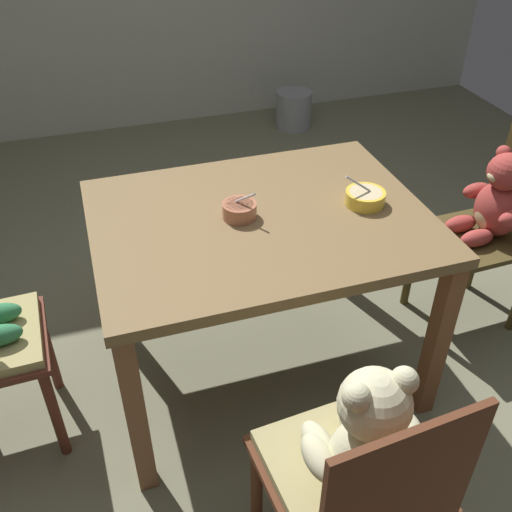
# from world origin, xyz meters

# --- Properties ---
(ground_plane) EXTENTS (5.20, 5.20, 0.04)m
(ground_plane) POSITION_xyz_m (0.00, 0.00, -0.02)
(ground_plane) COLOR #707055
(dining_table) EXTENTS (1.12, 0.85, 0.72)m
(dining_table) POSITION_xyz_m (0.00, 0.00, 0.62)
(dining_table) COLOR brown
(dining_table) RESTS_ON ground_plane
(teddy_chair_near_right) EXTENTS (0.42, 0.38, 0.86)m
(teddy_chair_near_right) POSITION_xyz_m (0.99, 0.02, 0.53)
(teddy_chair_near_right) COLOR #493B1B
(teddy_chair_near_right) RESTS_ON ground_plane
(teddy_chair_near_front) EXTENTS (0.45, 0.44, 0.86)m
(teddy_chair_near_front) POSITION_xyz_m (-0.02, -0.85, 0.55)
(teddy_chair_near_front) COLOR #542B18
(teddy_chair_near_front) RESTS_ON ground_plane
(porridge_bowl_yellow_near_right) EXTENTS (0.15, 0.14, 0.12)m
(porridge_bowl_yellow_near_right) POSITION_xyz_m (0.37, -0.03, 0.74)
(porridge_bowl_yellow_near_right) COLOR yellow
(porridge_bowl_yellow_near_right) RESTS_ON dining_table
(porridge_bowl_terracotta_center) EXTENTS (0.11, 0.11, 0.11)m
(porridge_bowl_terracotta_center) POSITION_xyz_m (-0.07, 0.02, 0.75)
(porridge_bowl_terracotta_center) COLOR #B26B4D
(porridge_bowl_terracotta_center) RESTS_ON dining_table
(metal_pail) EXTENTS (0.25, 0.25, 0.26)m
(metal_pail) POSITION_xyz_m (0.95, 2.15, 0.13)
(metal_pail) COLOR #93969B
(metal_pail) RESTS_ON ground_plane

